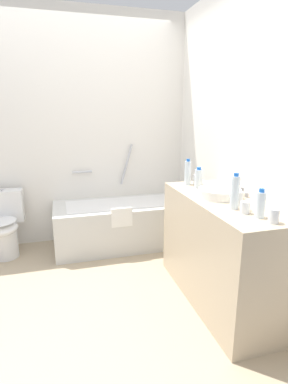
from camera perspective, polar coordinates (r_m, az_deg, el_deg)
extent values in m
plane|color=tan|center=(2.78, -12.52, -18.32)|extent=(3.85, 3.85, 0.00)
cube|color=white|center=(3.64, -14.94, 11.08)|extent=(3.25, 0.10, 2.60)
cube|color=white|center=(2.81, 17.88, 9.93)|extent=(0.10, 2.89, 2.60)
cube|color=silver|center=(3.55, -3.70, -5.96)|extent=(1.56, 0.66, 0.50)
cube|color=white|center=(3.48, -3.75, -2.76)|extent=(1.28, 0.48, 0.09)
cylinder|color=silver|center=(3.63, 5.66, -0.77)|extent=(0.09, 0.03, 0.03)
cylinder|color=silver|center=(3.69, -3.28, 5.18)|extent=(0.16, 0.03, 0.49)
cylinder|color=silver|center=(3.63, -11.51, 3.70)|extent=(0.23, 0.03, 0.03)
cube|color=white|center=(3.17, -4.19, -4.74)|extent=(0.22, 0.03, 0.20)
cylinder|color=white|center=(3.57, -24.48, -8.51)|extent=(0.25, 0.25, 0.34)
ellipsoid|color=white|center=(3.47, -24.88, -6.17)|extent=(0.29, 0.35, 0.13)
ellipsoid|color=white|center=(3.45, -25.02, -4.96)|extent=(0.28, 0.33, 0.02)
cube|color=white|center=(3.63, -24.66, -2.37)|extent=(0.39, 0.18, 0.35)
cylinder|color=#A0A0A5|center=(3.59, -24.96, 0.37)|extent=(0.03, 0.03, 0.01)
cube|color=tan|center=(2.56, 14.53, -10.47)|extent=(0.55, 1.29, 0.86)
cylinder|color=white|center=(2.44, 13.93, -0.15)|extent=(0.33, 0.33, 0.07)
cylinder|color=#A1A1A6|center=(2.54, 17.92, 0.07)|extent=(0.02, 0.02, 0.06)
cylinder|color=#A1A1A6|center=(2.50, 16.88, 0.63)|extent=(0.11, 0.02, 0.02)
cylinder|color=#A1A1A6|center=(2.50, 18.65, -0.51)|extent=(0.03, 0.03, 0.04)
cylinder|color=#A1A1A6|center=(2.59, 17.18, 0.15)|extent=(0.03, 0.03, 0.04)
cylinder|color=silver|center=(2.02, 20.92, -2.29)|extent=(0.06, 0.06, 0.16)
cylinder|color=blue|center=(2.00, 21.17, 0.27)|extent=(0.03, 0.03, 0.02)
cylinder|color=silver|center=(2.79, 8.18, 3.53)|extent=(0.06, 0.06, 0.21)
cylinder|color=blue|center=(2.77, 8.27, 5.91)|extent=(0.03, 0.03, 0.02)
cylinder|color=silver|center=(2.14, 16.63, -0.14)|extent=(0.06, 0.06, 0.23)
cylinder|color=blue|center=(2.12, 16.87, 3.12)|extent=(0.03, 0.03, 0.02)
cylinder|color=silver|center=(2.68, 10.14, 2.43)|extent=(0.07, 0.07, 0.16)
cylinder|color=blue|center=(2.66, 10.23, 4.36)|extent=(0.04, 0.04, 0.02)
cylinder|color=white|center=(2.09, 18.34, -2.74)|extent=(0.06, 0.06, 0.08)
cylinder|color=white|center=(2.25, 17.29, -1.17)|extent=(0.06, 0.06, 0.10)
cylinder|color=white|center=(2.83, 9.94, 2.31)|extent=(0.07, 0.07, 0.09)
cylinder|color=white|center=(1.97, 23.09, -4.14)|extent=(0.06, 0.06, 0.09)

